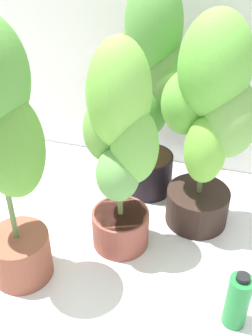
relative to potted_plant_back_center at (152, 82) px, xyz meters
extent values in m
plane|color=silver|center=(-0.02, -0.56, -0.58)|extent=(8.00, 8.00, 0.00)
cylinder|color=black|center=(0.00, 0.00, -0.48)|extent=(0.24, 0.24, 0.20)
cylinder|color=#432C1B|center=(0.00, 0.00, -0.39)|extent=(0.22, 0.22, 0.02)
cylinder|color=#567A4C|center=(0.00, 0.00, -0.03)|extent=(0.03, 0.03, 0.70)
ellipsoid|color=#569742|center=(0.00, 0.00, 0.24)|extent=(0.31, 0.30, 0.42)
ellipsoid|color=olive|center=(-0.08, 0.03, 0.05)|extent=(0.26, 0.26, 0.36)
ellipsoid|color=#5A823F|center=(0.08, -0.02, 0.03)|extent=(0.26, 0.25, 0.30)
ellipsoid|color=#4C8C38|center=(0.01, -0.05, -0.10)|extent=(0.17, 0.17, 0.26)
cylinder|color=brown|center=(-0.34, -0.67, -0.48)|extent=(0.24, 0.24, 0.20)
cylinder|color=#3C321E|center=(-0.34, -0.67, -0.39)|extent=(0.22, 0.22, 0.02)
cylinder|color=#5C7941|center=(-0.34, -0.67, -0.02)|extent=(0.02, 0.02, 0.72)
ellipsoid|color=#549130|center=(-0.28, -0.69, 0.03)|extent=(0.27, 0.28, 0.37)
cylinder|color=#984B3E|center=(-0.02, -0.40, -0.50)|extent=(0.24, 0.24, 0.16)
cylinder|color=#453024|center=(-0.02, -0.40, -0.42)|extent=(0.22, 0.22, 0.02)
cylinder|color=#5E7B3E|center=(-0.02, -0.40, -0.12)|extent=(0.02, 0.02, 0.60)
ellipsoid|color=#72B844|center=(-0.02, -0.40, 0.11)|extent=(0.31, 0.31, 0.41)
ellipsoid|color=#69A144|center=(-0.08, -0.37, -0.04)|extent=(0.22, 0.23, 0.26)
ellipsoid|color=#68AC43|center=(0.04, -0.42, -0.07)|extent=(0.19, 0.19, 0.30)
ellipsoid|color=#64A14E|center=(-0.01, -0.45, -0.18)|extent=(0.19, 0.19, 0.22)
cylinder|color=#2E1F19|center=(0.27, -0.16, -0.50)|extent=(0.28, 0.28, 0.17)
cylinder|color=#492D20|center=(0.27, -0.16, -0.42)|extent=(0.26, 0.26, 0.02)
cylinder|color=#5A713C|center=(0.27, -0.16, -0.09)|extent=(0.02, 0.02, 0.65)
ellipsoid|color=#64B13F|center=(0.27, -0.16, 0.16)|extent=(0.31, 0.30, 0.41)
ellipsoid|color=#66AD40|center=(0.18, -0.13, -0.01)|extent=(0.29, 0.29, 0.27)
ellipsoid|color=#6FA54B|center=(0.35, -0.18, -0.04)|extent=(0.30, 0.30, 0.31)
ellipsoid|color=#70B53D|center=(0.28, -0.23, -0.15)|extent=(0.23, 0.23, 0.29)
cylinder|color=#218238|center=(0.48, -0.66, -0.47)|extent=(0.08, 0.08, 0.22)
cylinder|color=black|center=(0.48, -0.66, -0.35)|extent=(0.04, 0.04, 0.02)
camera|label=1|loc=(0.37, -1.62, 0.70)|focal=43.91mm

